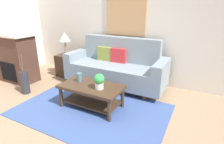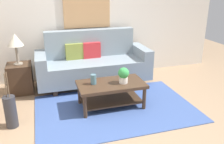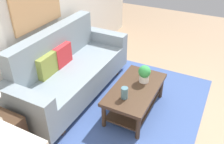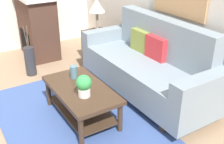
# 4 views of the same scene
# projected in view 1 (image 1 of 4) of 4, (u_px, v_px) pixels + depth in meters

# --- Properties ---
(ground_plane) EXTENTS (9.79, 9.79, 0.00)m
(ground_plane) POSITION_uv_depth(u_px,v_px,m) (73.00, 126.00, 2.77)
(ground_plane) COLOR #9E7F60
(wall_back) EXTENTS (5.79, 0.10, 2.70)m
(wall_back) POSITION_uv_depth(u_px,v_px,m) (131.00, 24.00, 4.16)
(wall_back) COLOR silver
(wall_back) RESTS_ON ground_plane
(area_rug) EXTENTS (2.58, 1.68, 0.01)m
(area_rug) POSITION_uv_depth(u_px,v_px,m) (91.00, 110.00, 3.18)
(area_rug) COLOR #3D5693
(area_rug) RESTS_ON ground_plane
(couch) EXTENTS (2.24, 0.84, 1.08)m
(couch) POSITION_uv_depth(u_px,v_px,m) (116.00, 67.00, 4.07)
(couch) COLOR gray
(couch) RESTS_ON ground_plane
(throw_pillow_olive) EXTENTS (0.36, 0.13, 0.32)m
(throw_pillow_olive) POSITION_uv_depth(u_px,v_px,m) (105.00, 54.00, 4.25)
(throw_pillow_olive) COLOR olive
(throw_pillow_olive) RESTS_ON couch
(throw_pillow_crimson) EXTENTS (0.36, 0.13, 0.32)m
(throw_pillow_crimson) POSITION_uv_depth(u_px,v_px,m) (119.00, 55.00, 4.09)
(throw_pillow_crimson) COLOR red
(throw_pillow_crimson) RESTS_ON couch
(coffee_table) EXTENTS (1.10, 0.60, 0.43)m
(coffee_table) POSITION_uv_depth(u_px,v_px,m) (92.00, 91.00, 3.18)
(coffee_table) COLOR #422D1E
(coffee_table) RESTS_ON ground_plane
(tabletop_vase) EXTENTS (0.09, 0.09, 0.16)m
(tabletop_vase) POSITION_uv_depth(u_px,v_px,m) (79.00, 77.00, 3.28)
(tabletop_vase) COLOR slate
(tabletop_vase) RESTS_ON coffee_table
(potted_plant_tabletop) EXTENTS (0.18, 0.18, 0.26)m
(potted_plant_tabletop) POSITION_uv_depth(u_px,v_px,m) (99.00, 81.00, 2.97)
(potted_plant_tabletop) COLOR white
(potted_plant_tabletop) RESTS_ON coffee_table
(side_table) EXTENTS (0.44, 0.44, 0.56)m
(side_table) POSITION_uv_depth(u_px,v_px,m) (67.00, 65.00, 4.72)
(side_table) COLOR #422D1E
(side_table) RESTS_ON ground_plane
(table_lamp) EXTENTS (0.28, 0.28, 0.57)m
(table_lamp) POSITION_uv_depth(u_px,v_px,m) (65.00, 38.00, 4.48)
(table_lamp) COLOR gray
(table_lamp) RESTS_ON side_table
(fireplace) EXTENTS (1.02, 0.58, 1.16)m
(fireplace) POSITION_uv_depth(u_px,v_px,m) (16.00, 57.00, 4.29)
(fireplace) COLOR #472D23
(fireplace) RESTS_ON ground_plane
(floor_vase) EXTENTS (0.17, 0.17, 0.48)m
(floor_vase) POSITION_uv_depth(u_px,v_px,m) (25.00, 82.00, 3.75)
(floor_vase) COLOR #2D2D33
(floor_vase) RESTS_ON ground_plane
(floor_vase_branch_a) EXTENTS (0.01, 0.05, 0.36)m
(floor_vase_branch_a) POSITION_uv_depth(u_px,v_px,m) (22.00, 63.00, 3.59)
(floor_vase_branch_a) COLOR brown
(floor_vase_branch_a) RESTS_ON floor_vase
(floor_vase_branch_b) EXTENTS (0.04, 0.01, 0.36)m
(floor_vase_branch_b) POSITION_uv_depth(u_px,v_px,m) (22.00, 63.00, 3.62)
(floor_vase_branch_b) COLOR brown
(floor_vase_branch_b) RESTS_ON floor_vase
(floor_vase_branch_c) EXTENTS (0.03, 0.05, 0.36)m
(floor_vase_branch_c) POSITION_uv_depth(u_px,v_px,m) (20.00, 63.00, 3.59)
(floor_vase_branch_c) COLOR brown
(floor_vase_branch_c) RESTS_ON floor_vase
(framed_painting) EXTENTS (0.97, 0.03, 0.94)m
(framed_painting) POSITION_uv_depth(u_px,v_px,m) (126.00, 14.00, 4.08)
(framed_painting) COLOR tan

